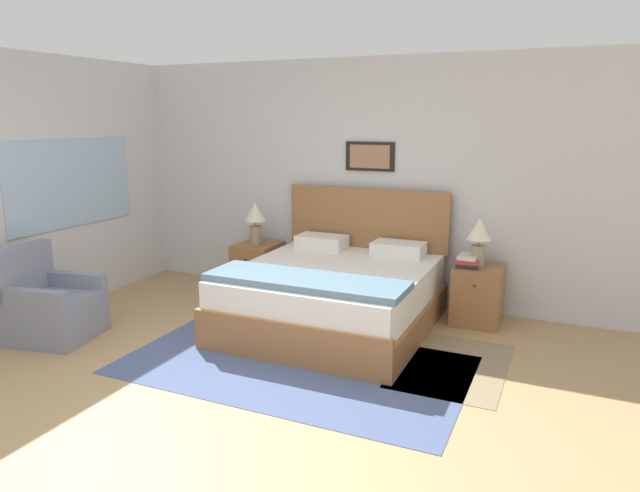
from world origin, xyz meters
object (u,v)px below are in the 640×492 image
nightstand_by_door (478,294)px  table_lamp_near_window (255,217)px  nightstand_near_window (258,268)px  table_lamp_by_door (479,235)px  bed (334,294)px  armchair (50,308)px

nightstand_by_door → table_lamp_near_window: 2.56m
nightstand_near_window → table_lamp_by_door: size_ratio=1.18×
nightstand_near_window → bed: bearing=-29.3°
bed → nightstand_near_window: bed is taller
table_lamp_by_door → bed: bearing=-151.3°
nightstand_near_window → table_lamp_by_door: bearing=-0.7°
nightstand_by_door → table_lamp_near_window: bearing=-179.3°
nightstand_near_window → nightstand_by_door: 2.49m
table_lamp_near_window → nightstand_by_door: bearing=0.7°
armchair → table_lamp_near_window: (1.01, 1.99, 0.59)m
nightstand_near_window → table_lamp_near_window: size_ratio=1.18×
nightstand_near_window → table_lamp_by_door: (2.47, -0.03, 0.60)m
bed → nightstand_near_window: 1.43m
bed → nightstand_near_window: (-1.24, 0.70, -0.04)m
table_lamp_near_window → table_lamp_by_door: (2.47, 0.00, 0.00)m
table_lamp_near_window → table_lamp_by_door: bearing=0.0°
nightstand_near_window → table_lamp_by_door: 2.54m
armchair → nightstand_by_door: armchair is taller
nightstand_by_door → table_lamp_by_door: bearing=-124.4°
nightstand_near_window → table_lamp_near_window: (-0.00, -0.03, 0.60)m
nightstand_by_door → table_lamp_near_window: size_ratio=1.18×
bed → nightstand_by_door: bearing=29.3°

